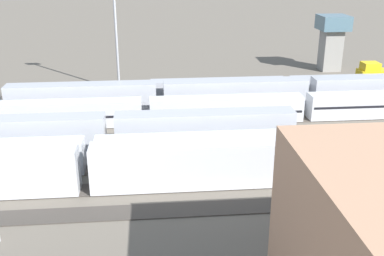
{
  "coord_description": "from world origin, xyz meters",
  "views": [
    {
      "loc": [
        6.76,
        59.97,
        24.21
      ],
      "look_at": [
        1.55,
        3.7,
        2.5
      ],
      "focal_mm": 43.18,
      "sensor_mm": 36.0,
      "label": 1
    }
  ],
  "objects_px": {
    "train_on_track_5": "(110,134)",
    "train_on_track_6": "(175,151)",
    "control_tower": "(332,38)",
    "train_on_track_3": "(146,111)",
    "light_mast_0": "(114,1)",
    "train_on_track_0": "(383,78)",
    "train_on_track_2": "(160,97)",
    "train_on_track_1": "(288,89)"
  },
  "relations": [
    {
      "from": "train_on_track_2",
      "to": "train_on_track_0",
      "type": "relative_size",
      "value": 9.56
    },
    {
      "from": "train_on_track_3",
      "to": "train_on_track_0",
      "type": "distance_m",
      "value": 46.48
    },
    {
      "from": "train_on_track_5",
      "to": "train_on_track_6",
      "type": "bearing_deg",
      "value": 147.51
    },
    {
      "from": "train_on_track_0",
      "to": "control_tower",
      "type": "xyz_separation_m",
      "value": [
        4.43,
        -15.27,
        4.73
      ]
    },
    {
      "from": "train_on_track_2",
      "to": "train_on_track_6",
      "type": "height_order",
      "value": "train_on_track_2"
    },
    {
      "from": "train_on_track_2",
      "to": "train_on_track_0",
      "type": "height_order",
      "value": "same"
    },
    {
      "from": "light_mast_0",
      "to": "train_on_track_3",
      "type": "bearing_deg",
      "value": 105.1
    },
    {
      "from": "control_tower",
      "to": "train_on_track_3",
      "type": "bearing_deg",
      "value": 37.42
    },
    {
      "from": "train_on_track_2",
      "to": "train_on_track_5",
      "type": "bearing_deg",
      "value": 66.06
    },
    {
      "from": "train_on_track_3",
      "to": "train_on_track_2",
      "type": "xyz_separation_m",
      "value": [
        -2.23,
        -5.0,
        0.6
      ]
    },
    {
      "from": "train_on_track_5",
      "to": "train_on_track_2",
      "type": "relative_size",
      "value": 0.49
    },
    {
      "from": "train_on_track_3",
      "to": "train_on_track_6",
      "type": "distance_m",
      "value": 15.39
    },
    {
      "from": "train_on_track_5",
      "to": "light_mast_0",
      "type": "bearing_deg",
      "value": -88.89
    },
    {
      "from": "train_on_track_2",
      "to": "control_tower",
      "type": "relative_size",
      "value": 8.19
    },
    {
      "from": "train_on_track_3",
      "to": "train_on_track_6",
      "type": "height_order",
      "value": "train_on_track_6"
    },
    {
      "from": "train_on_track_5",
      "to": "train_on_track_2",
      "type": "bearing_deg",
      "value": -113.94
    },
    {
      "from": "train_on_track_0",
      "to": "light_mast_0",
      "type": "relative_size",
      "value": 0.4
    },
    {
      "from": "train_on_track_3",
      "to": "control_tower",
      "type": "distance_m",
      "value": 50.05
    },
    {
      "from": "train_on_track_6",
      "to": "light_mast_0",
      "type": "xyz_separation_m",
      "value": [
        8.41,
        -33.47,
        14.01
      ]
    },
    {
      "from": "train_on_track_1",
      "to": "train_on_track_6",
      "type": "height_order",
      "value": "train_on_track_6"
    },
    {
      "from": "train_on_track_1",
      "to": "train_on_track_3",
      "type": "distance_m",
      "value": 26.4
    },
    {
      "from": "train_on_track_0",
      "to": "train_on_track_6",
      "type": "bearing_deg",
      "value": 36.49
    },
    {
      "from": "train_on_track_3",
      "to": "control_tower",
      "type": "height_order",
      "value": "control_tower"
    },
    {
      "from": "train_on_track_1",
      "to": "train_on_track_6",
      "type": "xyz_separation_m",
      "value": [
        21.01,
        25.0,
        0.09
      ]
    },
    {
      "from": "train_on_track_5",
      "to": "train_on_track_6",
      "type": "height_order",
      "value": "train_on_track_5"
    },
    {
      "from": "light_mast_0",
      "to": "control_tower",
      "type": "relative_size",
      "value": 2.13
    },
    {
      "from": "train_on_track_5",
      "to": "train_on_track_0",
      "type": "height_order",
      "value": "same"
    },
    {
      "from": "train_on_track_5",
      "to": "control_tower",
      "type": "distance_m",
      "value": 59.79
    },
    {
      "from": "train_on_track_3",
      "to": "train_on_track_6",
      "type": "xyz_separation_m",
      "value": [
        -3.42,
        15.0,
        0.05
      ]
    },
    {
      "from": "train_on_track_6",
      "to": "train_on_track_2",
      "type": "bearing_deg",
      "value": -86.59
    },
    {
      "from": "train_on_track_1",
      "to": "light_mast_0",
      "type": "relative_size",
      "value": 1.89
    },
    {
      "from": "train_on_track_1",
      "to": "train_on_track_2",
      "type": "distance_m",
      "value": 22.77
    },
    {
      "from": "train_on_track_6",
      "to": "light_mast_0",
      "type": "bearing_deg",
      "value": -75.9
    },
    {
      "from": "train_on_track_5",
      "to": "train_on_track_3",
      "type": "distance_m",
      "value": 10.95
    },
    {
      "from": "train_on_track_2",
      "to": "train_on_track_0",
      "type": "bearing_deg",
      "value": -166.53
    },
    {
      "from": "train_on_track_1",
      "to": "train_on_track_0",
      "type": "relative_size",
      "value": 4.72
    },
    {
      "from": "train_on_track_2",
      "to": "light_mast_0",
      "type": "bearing_deg",
      "value": -61.83
    },
    {
      "from": "train_on_track_6",
      "to": "light_mast_0",
      "type": "height_order",
      "value": "light_mast_0"
    },
    {
      "from": "train_on_track_1",
      "to": "train_on_track_3",
      "type": "xyz_separation_m",
      "value": [
        24.44,
        10.0,
        0.04
      ]
    },
    {
      "from": "train_on_track_1",
      "to": "train_on_track_3",
      "type": "bearing_deg",
      "value": 22.25
    },
    {
      "from": "train_on_track_1",
      "to": "train_on_track_2",
      "type": "height_order",
      "value": "train_on_track_2"
    },
    {
      "from": "train_on_track_1",
      "to": "train_on_track_5",
      "type": "relative_size",
      "value": 1.0
    }
  ]
}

